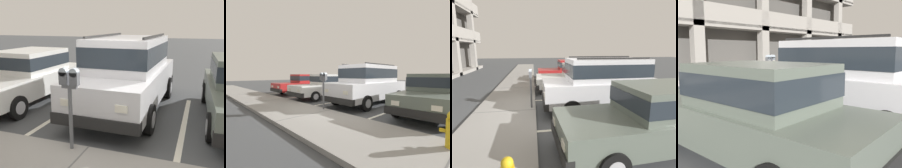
% 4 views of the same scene
% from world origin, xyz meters
% --- Properties ---
extents(ground_plane, '(80.00, 80.00, 0.10)m').
position_xyz_m(ground_plane, '(0.00, 0.00, -0.05)').
color(ground_plane, '#444749').
extents(sidewalk, '(40.00, 2.20, 0.12)m').
position_xyz_m(sidewalk, '(0.00, 1.30, 0.06)').
color(sidewalk, gray).
rests_on(sidewalk, ground_plane).
extents(parking_stall_lines, '(12.59, 4.80, 0.01)m').
position_xyz_m(parking_stall_lines, '(1.56, -1.40, 0.00)').
color(parking_stall_lines, silver).
rests_on(parking_stall_lines, ground_plane).
extents(silver_suv, '(2.05, 4.79, 2.03)m').
position_xyz_m(silver_suv, '(0.03, -2.48, 1.09)').
color(silver_suv, silver).
rests_on(silver_suv, ground_plane).
extents(red_sedan, '(1.95, 4.54, 1.54)m').
position_xyz_m(red_sedan, '(-2.89, -2.54, 0.82)').
color(red_sedan, '#5B665B').
rests_on(red_sedan, ground_plane).
extents(dark_hatchback, '(1.90, 4.51, 1.54)m').
position_xyz_m(dark_hatchback, '(3.16, -2.23, 0.82)').
color(dark_hatchback, silver).
rests_on(dark_hatchback, ground_plane).
extents(blue_coupe, '(1.85, 4.48, 1.54)m').
position_xyz_m(blue_coupe, '(6.24, -2.41, 0.82)').
color(blue_coupe, red).
rests_on(blue_coupe, ground_plane).
extents(parking_meter_near, '(0.35, 0.12, 1.47)m').
position_xyz_m(parking_meter_near, '(0.26, 0.35, 1.22)').
color(parking_meter_near, '#595B60').
rests_on(parking_meter_near, sidewalk).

